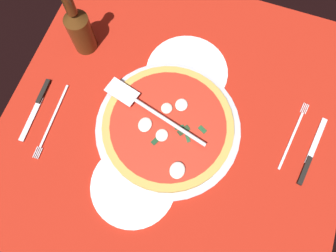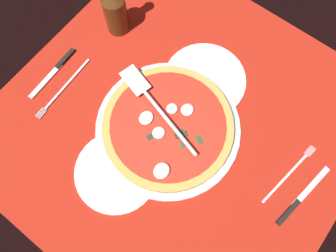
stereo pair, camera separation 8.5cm
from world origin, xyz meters
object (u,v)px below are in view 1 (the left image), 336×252
place_setting_near (301,147)px  place_setting_far (45,112)px  pizza_server (152,111)px  pizza (168,126)px  beer_bottle (79,28)px  dinner_plate_right (187,72)px  dinner_plate_left (133,186)px

place_setting_near → place_setting_far: (-13.37, 67.32, -0.00)cm
pizza_server → place_setting_far: size_ratio=1.33×
pizza → beer_bottle: beer_bottle is taller
place_setting_near → dinner_plate_right: bearing=81.5°
dinner_plate_left → place_setting_far: place_setting_far is taller
pizza → place_setting_near: bearing=-78.9°
dinner_plate_right → pizza_server: size_ratio=0.77×
pizza_server → beer_bottle: (14.50, 25.78, 3.60)cm
dinner_plate_left → dinner_plate_right: bearing=-4.5°
pizza → place_setting_near: (6.75, -34.47, -1.87)cm
pizza → place_setting_near: pizza is taller
pizza_server → pizza: bearing=175.9°
dinner_plate_right → pizza: 17.60cm
place_setting_far → beer_bottle: (22.81, -2.21, 8.21)cm
pizza → place_setting_far: 33.57cm
pizza_server → place_setting_far: (-8.31, 27.99, -4.61)cm
pizza → dinner_plate_left: bearing=169.3°
dinner_plate_left → pizza: size_ratio=0.62×
pizza → pizza_server: bearing=70.8°
dinner_plate_left → place_setting_near: (23.85, -37.70, -0.15)cm
pizza_server → place_setting_far: bearing=31.6°
dinner_plate_right → pizza: bearing=-178.4°
dinner_plate_right → pizza_server: (-15.81, 4.37, 4.46)cm
dinner_plate_left → dinner_plate_right: 34.72cm
beer_bottle → pizza_server: bearing=-119.3°
place_setting_far → pizza_server: bearing=104.4°
dinner_plate_left → dinner_plate_right: size_ratio=0.93×
dinner_plate_right → place_setting_far: 40.37cm
pizza → pizza_server: (1.69, 4.86, 2.74)cm
place_setting_far → beer_bottle: 24.34cm
beer_bottle → place_setting_far: bearing=174.5°
dinner_plate_right → beer_bottle: beer_bottle is taller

